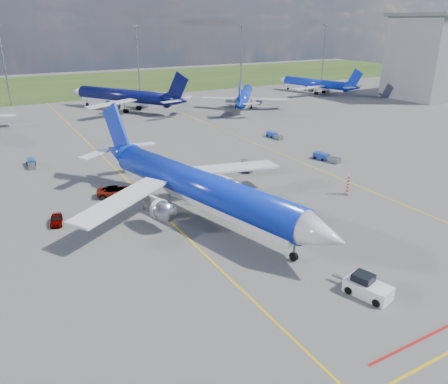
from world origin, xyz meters
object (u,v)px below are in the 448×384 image
bg_jet_ene (314,93)px  service_car_c (246,166)px  main_airliner (201,217)px  baggage_tug_c (31,163)px  pushback_tug (367,287)px  bg_jet_n (125,110)px  bg_jet_ne (244,107)px  baggage_tug_w (326,158)px  service_car_b (116,191)px  service_car_a (56,220)px  warning_post (348,185)px  baggage_tug_e (274,136)px

bg_jet_ene → service_car_c: bg_jet_ene is taller
main_airliner → baggage_tug_c: main_airliner is taller
pushback_tug → bg_jet_n: bearing=69.7°
bg_jet_n → bg_jet_ne: 34.54m
baggage_tug_w → service_car_b: bearing=164.6°
service_car_a → baggage_tug_w: service_car_a is taller
bg_jet_n → bg_jet_ne: bearing=127.9°
service_car_c → baggage_tug_w: 15.68m
service_car_b → baggage_tug_w: (38.01, -1.35, -0.21)m
main_airliner → baggage_tug_c: size_ratio=9.78×
service_car_c → bg_jet_n: bearing=115.0°
bg_jet_n → bg_jet_ene: bg_jet_n is taller
bg_jet_ene → service_car_b: bg_jet_ene is taller
warning_post → pushback_tug: bearing=-130.1°
service_car_c → baggage_tug_e: (17.00, 15.72, -0.16)m
bg_jet_ne → baggage_tug_w: bearing=110.1°
bg_jet_ne → baggage_tug_e: bearing=104.6°
baggage_tug_w → bg_jet_ne: bearing=60.6°
warning_post → bg_jet_n: bg_jet_n is taller
service_car_a → baggage_tug_c: 26.59m
baggage_tug_e → service_car_b: bearing=-157.5°
main_airliner → bg_jet_ne: bearing=40.2°
service_car_a → service_car_c: (31.67, 6.51, 0.04)m
bg_jet_ne → baggage_tug_w: bg_jet_ne is taller
service_car_a → warning_post: bearing=-3.0°
bg_jet_ne → main_airliner: 78.10m
service_car_c → baggage_tug_c: bearing=170.8°
warning_post → pushback_tug: warning_post is taller
main_airliner → service_car_b: size_ratio=8.33×
bg_jet_ne → baggage_tug_e: (-13.59, -34.22, 0.48)m
bg_jet_n → pushback_tug: 98.62m
warning_post → baggage_tug_e: bearing=72.7°
bg_jet_n → pushback_tug: bg_jet_n is taller
bg_jet_n → baggage_tug_c: 51.45m
bg_jet_ene → service_car_a: bearing=20.4°
bg_jet_n → bg_jet_ne: (32.32, -12.19, 0.00)m
bg_jet_n → baggage_tug_e: size_ratio=9.48×
pushback_tug → bg_jet_ene: bearing=36.2°
baggage_tug_c → warning_post: bearing=-39.6°
bg_jet_ene → service_car_b: size_ratio=6.51×
service_car_b → baggage_tug_c: 22.88m
warning_post → bg_jet_ene: bg_jet_ene is taller
service_car_c → baggage_tug_c: size_ratio=0.95×
service_car_a → service_car_b: service_car_b is taller
bg_jet_ne → pushback_tug: (-40.10, -86.12, 0.79)m
bg_jet_ene → pushback_tug: 123.02m
service_car_c → main_airliner: bearing=-115.2°
main_airliner → service_car_c: size_ratio=10.32×
warning_post → baggage_tug_w: warning_post is taller
baggage_tug_e → main_airliner: bearing=-138.4°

